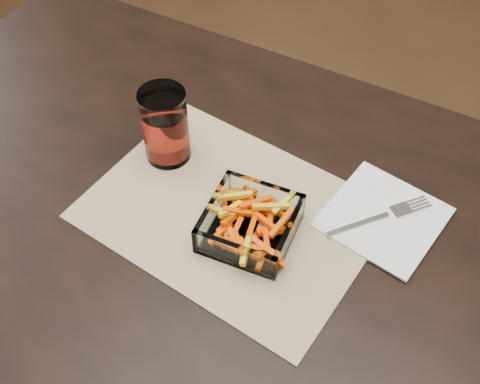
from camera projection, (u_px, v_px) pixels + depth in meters
name	position (u px, v px, depth m)	size (l,w,h in m)	color
dining_table	(271.00, 283.00, 1.00)	(1.60, 0.90, 0.75)	black
placemat	(231.00, 213.00, 0.98)	(0.45, 0.33, 0.00)	tan
glass_bowl	(250.00, 225.00, 0.94)	(0.15, 0.15, 0.05)	white
tumbler	(165.00, 128.00, 1.01)	(0.08, 0.08, 0.14)	white
napkin	(383.00, 217.00, 0.97)	(0.17, 0.17, 0.00)	white
fork	(382.00, 216.00, 0.97)	(0.13, 0.15, 0.00)	silver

